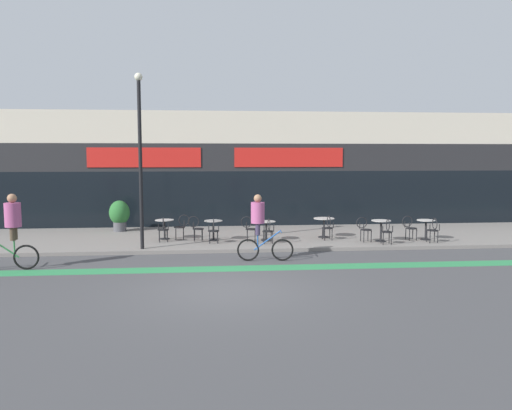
# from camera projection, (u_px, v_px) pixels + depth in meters

# --- Properties ---
(ground_plane) EXTENTS (120.00, 120.00, 0.00)m
(ground_plane) POSITION_uv_depth(u_px,v_px,m) (225.00, 290.00, 11.95)
(ground_plane) COLOR #424244
(sidewalk_slab) EXTENTS (40.00, 5.50, 0.12)m
(sidewalk_slab) POSITION_uv_depth(u_px,v_px,m) (219.00, 238.00, 19.13)
(sidewalk_slab) COLOR slate
(sidewalk_slab) RESTS_ON ground
(storefront_facade) EXTENTS (40.00, 4.06, 5.12)m
(storefront_facade) POSITION_uv_depth(u_px,v_px,m) (217.00, 169.00, 23.55)
(storefront_facade) COLOR beige
(storefront_facade) RESTS_ON ground
(bike_lane_stripe) EXTENTS (36.00, 0.70, 0.01)m
(bike_lane_stripe) POSITION_uv_depth(u_px,v_px,m) (223.00, 269.00, 14.15)
(bike_lane_stripe) COLOR #2D844C
(bike_lane_stripe) RESTS_ON ground
(bistro_table_0) EXTENTS (0.69, 0.69, 0.72)m
(bistro_table_0) POSITION_uv_depth(u_px,v_px,m) (165.00, 225.00, 18.41)
(bistro_table_0) COLOR black
(bistro_table_0) RESTS_ON sidewalk_slab
(bistro_table_1) EXTENTS (0.66, 0.66, 0.73)m
(bistro_table_1) POSITION_uv_depth(u_px,v_px,m) (213.00, 226.00, 18.11)
(bistro_table_1) COLOR black
(bistro_table_1) RESTS_ON sidewalk_slab
(bistro_table_2) EXTENTS (0.68, 0.68, 0.72)m
(bistro_table_2) POSITION_uv_depth(u_px,v_px,m) (266.00, 227.00, 18.04)
(bistro_table_2) COLOR black
(bistro_table_2) RESTS_ON sidewalk_slab
(bistro_table_3) EXTENTS (0.78, 0.78, 0.73)m
(bistro_table_3) POSITION_uv_depth(u_px,v_px,m) (324.00, 223.00, 18.80)
(bistro_table_3) COLOR black
(bistro_table_3) RESTS_ON sidewalk_slab
(bistro_table_4) EXTENTS (0.69, 0.69, 0.77)m
(bistro_table_4) POSITION_uv_depth(u_px,v_px,m) (381.00, 226.00, 17.90)
(bistro_table_4) COLOR black
(bistro_table_4) RESTS_ON sidewalk_slab
(bistro_table_5) EXTENTS (0.66, 0.66, 0.74)m
(bistro_table_5) POSITION_uv_depth(u_px,v_px,m) (426.00, 226.00, 18.24)
(bistro_table_5) COLOR black
(bistro_table_5) RESTS_ON sidewalk_slab
(cafe_chair_0_near) EXTENTS (0.45, 0.60, 0.90)m
(cafe_chair_0_near) POSITION_uv_depth(u_px,v_px,m) (163.00, 228.00, 17.79)
(cafe_chair_0_near) COLOR black
(cafe_chair_0_near) RESTS_ON sidewalk_slab
(cafe_chair_0_side) EXTENTS (0.59, 0.43, 0.90)m
(cafe_chair_0_side) POSITION_uv_depth(u_px,v_px,m) (182.00, 225.00, 18.47)
(cafe_chair_0_side) COLOR black
(cafe_chair_0_side) RESTS_ON sidewalk_slab
(cafe_chair_1_near) EXTENTS (0.41, 0.58, 0.90)m
(cafe_chair_1_near) POSITION_uv_depth(u_px,v_px,m) (214.00, 229.00, 17.49)
(cafe_chair_1_near) COLOR black
(cafe_chair_1_near) RESTS_ON sidewalk_slab
(cafe_chair_1_side) EXTENTS (0.58, 0.42, 0.90)m
(cafe_chair_1_side) POSITION_uv_depth(u_px,v_px,m) (196.00, 227.00, 18.06)
(cafe_chair_1_side) COLOR black
(cafe_chair_1_side) RESTS_ON sidewalk_slab
(cafe_chair_2_near) EXTENTS (0.42, 0.59, 0.90)m
(cafe_chair_2_near) POSITION_uv_depth(u_px,v_px,m) (268.00, 229.00, 17.42)
(cafe_chair_2_near) COLOR black
(cafe_chair_2_near) RESTS_ON sidewalk_slab
(cafe_chair_2_side) EXTENTS (0.59, 0.44, 0.90)m
(cafe_chair_2_side) POSITION_uv_depth(u_px,v_px,m) (249.00, 227.00, 17.99)
(cafe_chair_2_side) COLOR black
(cafe_chair_2_side) RESTS_ON sidewalk_slab
(cafe_chair_3_near) EXTENTS (0.42, 0.59, 0.90)m
(cafe_chair_3_near) POSITION_uv_depth(u_px,v_px,m) (328.00, 226.00, 18.18)
(cafe_chair_3_near) COLOR black
(cafe_chair_3_near) RESTS_ON sidewalk_slab
(cafe_chair_4_near) EXTENTS (0.44, 0.59, 0.90)m
(cafe_chair_4_near) POSITION_uv_depth(u_px,v_px,m) (387.00, 230.00, 17.28)
(cafe_chair_4_near) COLOR black
(cafe_chair_4_near) RESTS_ON sidewalk_slab
(cafe_chair_4_side) EXTENTS (0.59, 0.44, 0.90)m
(cafe_chair_4_side) POSITION_uv_depth(u_px,v_px,m) (364.00, 228.00, 17.83)
(cafe_chair_4_side) COLOR black
(cafe_chair_4_side) RESTS_ON sidewalk_slab
(cafe_chair_5_near) EXTENTS (0.41, 0.58, 0.90)m
(cafe_chair_5_near) POSITION_uv_depth(u_px,v_px,m) (433.00, 228.00, 17.62)
(cafe_chair_5_near) COLOR black
(cafe_chair_5_near) RESTS_ON sidewalk_slab
(cafe_chair_5_side) EXTENTS (0.59, 0.44, 0.90)m
(cafe_chair_5_side) POSITION_uv_depth(u_px,v_px,m) (409.00, 226.00, 18.18)
(cafe_chair_5_side) COLOR black
(cafe_chair_5_side) RESTS_ON sidewalk_slab
(planter_pot) EXTENTS (0.83, 0.83, 1.26)m
(planter_pot) POSITION_uv_depth(u_px,v_px,m) (120.00, 214.00, 20.33)
(planter_pot) COLOR #4C4C51
(planter_pot) RESTS_ON sidewalk_slab
(lamp_post) EXTENTS (0.26, 0.26, 5.73)m
(lamp_post) POSITION_uv_depth(u_px,v_px,m) (140.00, 150.00, 16.23)
(lamp_post) COLOR black
(lamp_post) RESTS_ON sidewalk_slab
(cyclist_0) EXTENTS (1.73, 0.51, 2.04)m
(cyclist_0) POSITION_uv_depth(u_px,v_px,m) (260.00, 223.00, 15.11)
(cyclist_0) COLOR black
(cyclist_0) RESTS_ON ground
(cyclist_1) EXTENTS (1.81, 0.49, 2.15)m
(cyclist_1) POSITION_uv_depth(u_px,v_px,m) (11.00, 227.00, 13.91)
(cyclist_1) COLOR black
(cyclist_1) RESTS_ON ground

